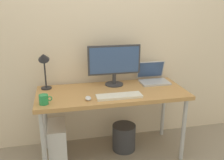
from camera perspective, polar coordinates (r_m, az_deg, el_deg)
The scene contains 11 objects.
ground_plane at distance 2.91m, azimuth 0.00°, elevation -16.33°, with size 6.00×6.00×0.00m, color gray.
back_wall at distance 2.80m, azimuth -1.70°, elevation 11.03°, with size 4.40×0.04×2.60m, color beige.
desk at distance 2.59m, azimuth 0.00°, elevation -3.90°, with size 1.53×0.64×0.74m.
monitor at distance 2.68m, azimuth 0.52°, elevation 4.03°, with size 0.57×0.20×0.44m.
laptop at distance 2.88m, azimuth 9.32°, elevation 0.74°, with size 0.32×0.28×0.22m.
desk_lamp at distance 2.61m, azimuth -15.32°, elevation 3.91°, with size 0.11×0.16×0.42m.
keyboard at distance 2.40m, azimuth 1.64°, elevation -3.70°, with size 0.44×0.14×0.02m, color silver.
mouse at distance 2.35m, azimuth -5.48°, elevation -4.18°, with size 0.06×0.09×0.03m, color silver.
coffee_mug at distance 2.31m, azimuth -15.35°, elevation -4.33°, with size 0.12×0.08×0.09m.
computer_tower at distance 2.74m, azimuth -12.34°, elevation -13.86°, with size 0.18×0.36×0.42m, color silver.
wastebasket at distance 2.89m, azimuth 2.74°, elevation -12.97°, with size 0.26×0.26×0.30m, color #333338.
Camera 1 is at (-0.51, -2.35, 1.63)m, focal length 39.89 mm.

